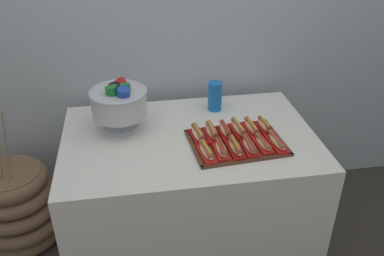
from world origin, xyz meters
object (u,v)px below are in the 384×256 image
object	(u,v)px
hot_dog_5	(277,142)
hot_dog_6	(198,134)
hot_dog_1	(221,149)
floor_vase	(18,206)
hot_dog_10	(252,128)
serving_tray	(237,143)
hot_dog_9	(238,129)
hot_dog_3	(249,145)
hot_dog_8	(225,131)
cup_stack	(215,96)
punch_bowl	(119,102)
buffet_table	(189,189)
hot_dog_0	(206,151)
hot_dog_11	(264,126)
hot_dog_4	(263,144)
hot_dog_7	(212,132)
hot_dog_2	(235,147)

from	to	relation	value
hot_dog_5	hot_dog_6	xyz separation A→B (m)	(-0.39, 0.14, 0.00)
hot_dog_1	hot_dog_6	world-z (taller)	hot_dog_6
floor_vase	hot_dog_10	distance (m)	1.51
serving_tray	hot_dog_9	distance (m)	0.10
hot_dog_5	hot_dog_9	xyz separation A→B (m)	(-0.16, 0.15, 0.00)
hot_dog_3	hot_dog_8	xyz separation A→B (m)	(-0.09, 0.16, 0.00)
cup_stack	hot_dog_10	bearing A→B (deg)	-65.23
serving_tray	punch_bowl	xyz separation A→B (m)	(-0.59, 0.25, 0.16)
hot_dog_8	serving_tray	bearing A→B (deg)	-61.07
hot_dog_6	buffet_table	bearing A→B (deg)	128.97
buffet_table	cup_stack	size ratio (longest dim) A/B	7.80
hot_dog_3	hot_dog_9	size ratio (longest dim) A/B	0.92
hot_dog_0	hot_dog_10	xyz separation A→B (m)	(0.29, 0.19, 0.00)
hot_dog_10	hot_dog_9	bearing A→B (deg)	-175.51
serving_tray	hot_dog_8	bearing A→B (deg)	118.93
hot_dog_11	punch_bowl	bearing A→B (deg)	168.46
cup_stack	punch_bowl	bearing A→B (deg)	-165.95
hot_dog_11	serving_tray	bearing A→B (deg)	-151.76
hot_dog_0	cup_stack	size ratio (longest dim) A/B	1.02
hot_dog_1	hot_dog_8	size ratio (longest dim) A/B	0.99
hot_dog_4	hot_dog_0	bearing A→B (deg)	-175.51
hot_dog_11	hot_dog_4	bearing A→B (deg)	-109.96
serving_tray	cup_stack	world-z (taller)	cup_stack
hot_dog_5	punch_bowl	size ratio (longest dim) A/B	0.60
hot_dog_10	cup_stack	world-z (taller)	cup_stack
floor_vase	hot_dog_5	distance (m)	1.62
hot_dog_3	punch_bowl	size ratio (longest dim) A/B	0.54
buffet_table	hot_dog_5	bearing A→B (deg)	-23.39
hot_dog_4	hot_dog_8	xyz separation A→B (m)	(-0.16, 0.15, 0.00)
cup_stack	hot_dog_1	bearing A→B (deg)	-98.36
floor_vase	hot_dog_3	distance (m)	1.49
hot_dog_7	hot_dog_9	size ratio (longest dim) A/B	0.91
buffet_table	hot_dog_2	xyz separation A→B (m)	(0.20, -0.20, 0.40)
buffet_table	hot_dog_9	size ratio (longest dim) A/B	7.47
hot_dog_11	hot_dog_7	bearing A→B (deg)	-175.51
hot_dog_7	hot_dog_11	distance (m)	0.30
hot_dog_10	hot_dog_11	distance (m)	0.08
hot_dog_7	hot_dog_4	bearing A→B (deg)	-31.77
buffet_table	hot_dog_6	world-z (taller)	hot_dog_6
hot_dog_0	hot_dog_8	distance (m)	0.22
buffet_table	hot_dog_4	size ratio (longest dim) A/B	8.67
hot_dog_5	hot_dog_6	bearing A→B (deg)	160.74
hot_dog_4	hot_dog_8	bearing A→B (deg)	136.76
serving_tray	hot_dog_10	xyz separation A→B (m)	(0.11, 0.09, 0.03)
hot_dog_0	hot_dog_9	bearing A→B (deg)	40.74
hot_dog_1	hot_dog_2	bearing A→B (deg)	4.49
buffet_table	hot_dog_2	world-z (taller)	hot_dog_2
buffet_table	hot_dog_10	bearing A→B (deg)	-4.39
hot_dog_1	hot_dog_6	size ratio (longest dim) A/B	0.90
hot_dog_2	punch_bowl	xyz separation A→B (m)	(-0.56, 0.34, 0.13)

